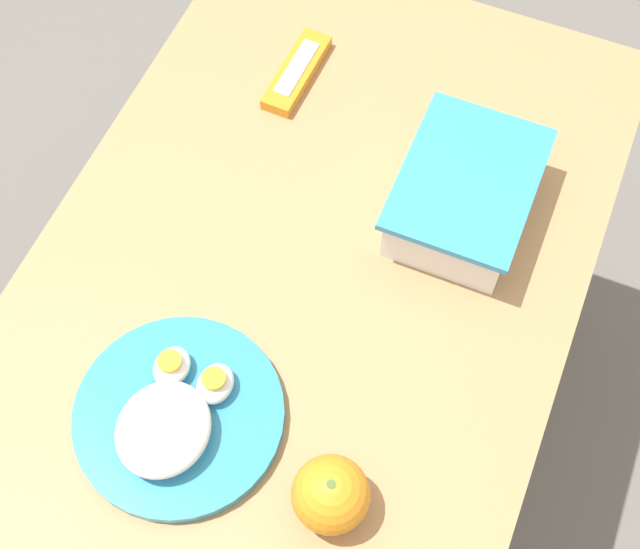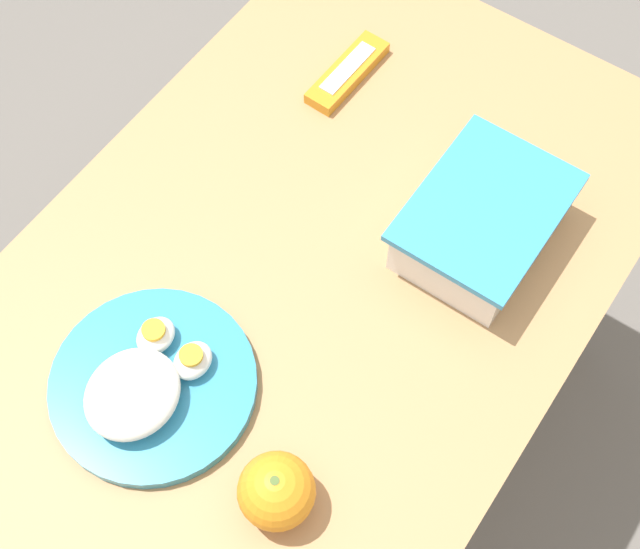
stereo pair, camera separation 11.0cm
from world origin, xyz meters
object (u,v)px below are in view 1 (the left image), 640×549
orange_fruit (331,495)px  candy_bar (297,72)px  food_container (464,197)px  rice_plate (175,416)px

orange_fruit → candy_bar: orange_fruit is taller
food_container → orange_fruit: size_ratio=2.58×
rice_plate → candy_bar: size_ratio=1.62×
food_container → rice_plate: size_ratio=0.90×
rice_plate → candy_bar: rice_plate is taller
candy_bar → orange_fruit: bearing=26.7°
food_container → orange_fruit: 0.43m
food_container → rice_plate: 0.46m
rice_plate → orange_fruit: bearing=84.3°
orange_fruit → candy_bar: bearing=-153.3°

